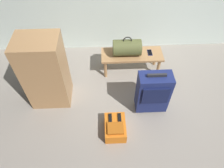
# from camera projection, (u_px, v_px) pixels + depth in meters

# --- Properties ---
(ground_plane) EXTENTS (6.60, 6.60, 0.00)m
(ground_plane) POSITION_uv_depth(u_px,v_px,m) (149.00, 112.00, 3.04)
(ground_plane) COLOR gray
(bench) EXTENTS (1.00, 0.36, 0.37)m
(bench) POSITION_uv_depth(u_px,v_px,m) (132.00, 56.00, 3.37)
(bench) COLOR #A87A4C
(bench) RESTS_ON ground
(duffel_bag_olive) EXTENTS (0.44, 0.26, 0.34)m
(duffel_bag_olive) POSITION_uv_depth(u_px,v_px,m) (127.00, 48.00, 3.23)
(duffel_bag_olive) COLOR #51562D
(duffel_bag_olive) RESTS_ON bench
(cell_phone) EXTENTS (0.07, 0.14, 0.01)m
(cell_phone) POSITION_uv_depth(u_px,v_px,m) (150.00, 53.00, 3.35)
(cell_phone) COLOR #191E4C
(cell_phone) RESTS_ON bench
(suitcase_upright_navy) EXTENTS (0.44, 0.26, 0.73)m
(suitcase_upright_navy) POSITION_uv_depth(u_px,v_px,m) (153.00, 92.00, 2.81)
(suitcase_upright_navy) COLOR navy
(suitcase_upright_navy) RESTS_ON ground
(backpack_orange) EXTENTS (0.28, 0.38, 0.21)m
(backpack_orange) POSITION_uv_depth(u_px,v_px,m) (115.00, 127.00, 2.77)
(backpack_orange) COLOR orange
(backpack_orange) RESTS_ON ground
(side_cabinet) EXTENTS (0.56, 0.44, 1.10)m
(side_cabinet) POSITION_uv_depth(u_px,v_px,m) (46.00, 72.00, 2.81)
(side_cabinet) COLOR #A87A4C
(side_cabinet) RESTS_ON ground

